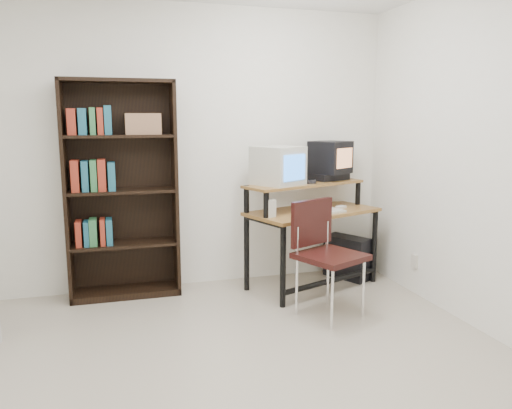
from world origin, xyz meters
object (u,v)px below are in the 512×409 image
object	(u,v)px
computer_desk	(311,214)
crt_tv	(330,157)
bookshelf	(121,188)
crt_monitor	(278,166)
pc_tower	(347,257)
school_chair	(323,245)

from	to	relation	value
computer_desk	crt_tv	bearing A→B (deg)	17.78
crt_tv	bookshelf	bearing A→B (deg)	148.66
crt_monitor	crt_tv	bearing A→B (deg)	-13.58
computer_desk	crt_monitor	xyz separation A→B (m)	(-0.32, 0.03, 0.46)
crt_tv	bookshelf	size ratio (longest dim) A/B	0.24
computer_desk	crt_tv	size ratio (longest dim) A/B	3.03
crt_tv	pc_tower	bearing A→B (deg)	-64.66
computer_desk	crt_monitor	world-z (taller)	crt_monitor
computer_desk	pc_tower	xyz separation A→B (m)	(0.44, 0.11, -0.48)
computer_desk	school_chair	size ratio (longest dim) A/B	1.46
crt_tv	computer_desk	bearing A→B (deg)	-173.11
computer_desk	crt_tv	xyz separation A→B (m)	(0.28, 0.22, 0.52)
crt_monitor	school_chair	bearing A→B (deg)	-109.08
school_chair	crt_monitor	bearing A→B (deg)	77.39
crt_tv	school_chair	bearing A→B (deg)	-147.62
crt_monitor	school_chair	size ratio (longest dim) A/B	0.56
crt_monitor	bookshelf	size ratio (longest dim) A/B	0.27
pc_tower	school_chair	bearing A→B (deg)	-156.56
computer_desk	school_chair	distance (m)	0.71
bookshelf	crt_monitor	bearing A→B (deg)	-7.93
bookshelf	pc_tower	bearing A→B (deg)	-3.00
school_chair	computer_desk	bearing A→B (deg)	51.54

